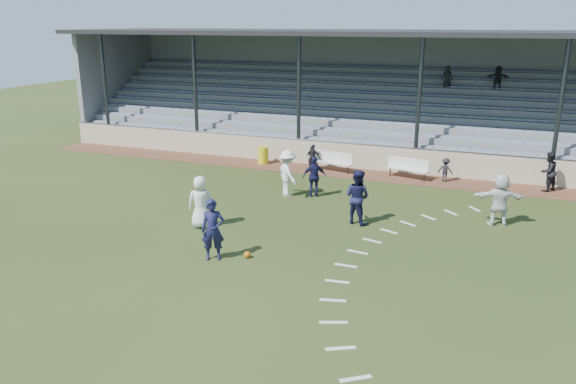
% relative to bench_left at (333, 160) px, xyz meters
% --- Properties ---
extents(ground, '(90.00, 90.00, 0.00)m').
position_rel_bench_left_xyz_m(ground, '(0.77, -10.57, -0.58)').
color(ground, '#2B3616').
rests_on(ground, ground).
extents(cinder_track, '(34.00, 2.00, 0.02)m').
position_rel_bench_left_xyz_m(cinder_track, '(0.77, -0.07, -0.57)').
color(cinder_track, '#532E21').
rests_on(cinder_track, ground).
extents(retaining_wall, '(34.00, 0.18, 1.20)m').
position_rel_bench_left_xyz_m(retaining_wall, '(0.77, 0.98, 0.02)').
color(retaining_wall, '#B8A88D').
rests_on(retaining_wall, ground).
extents(bench_left, '(2.04, 0.86, 0.95)m').
position_rel_bench_left_xyz_m(bench_left, '(0.00, 0.00, 0.00)').
color(bench_left, silver).
rests_on(bench_left, cinder_track).
extents(bench_right, '(2.04, 0.90, 0.95)m').
position_rel_bench_left_xyz_m(bench_right, '(3.62, 0.03, 0.00)').
color(bench_right, silver).
rests_on(bench_right, cinder_track).
extents(trash_bin, '(0.54, 0.54, 0.86)m').
position_rel_bench_left_xyz_m(trash_bin, '(-3.81, 0.11, -0.13)').
color(trash_bin, gold).
rests_on(trash_bin, cinder_track).
extents(football, '(0.21, 0.21, 0.21)m').
position_rel_bench_left_xyz_m(football, '(0.60, -11.12, -0.48)').
color(football, '#C1550B').
rests_on(football, ground).
extents(player_white_lead, '(1.07, 0.88, 1.89)m').
position_rel_bench_left_xyz_m(player_white_lead, '(-2.09, -9.25, 0.36)').
color(player_white_lead, silver).
rests_on(player_white_lead, ground).
extents(player_navy_lead, '(0.84, 0.73, 1.94)m').
position_rel_bench_left_xyz_m(player_navy_lead, '(-0.32, -11.59, 0.38)').
color(player_navy_lead, '#15163A').
rests_on(player_navy_lead, ground).
extents(player_navy_mid, '(1.16, 1.02, 2.00)m').
position_rel_bench_left_xyz_m(player_navy_mid, '(2.95, -6.79, 0.42)').
color(player_navy_mid, '#15163A').
rests_on(player_navy_mid, ground).
extents(player_white_wing, '(1.42, 1.39, 1.96)m').
position_rel_bench_left_xyz_m(player_white_wing, '(-0.59, -4.63, 0.40)').
color(player_white_wing, silver).
rests_on(player_white_wing, ground).
extents(player_navy_wing, '(1.08, 0.85, 1.71)m').
position_rel_bench_left_xyz_m(player_navy_wing, '(0.47, -4.29, 0.27)').
color(player_navy_wing, '#15163A').
rests_on(player_navy_wing, ground).
extents(player_white_back, '(1.87, 0.93, 1.93)m').
position_rel_bench_left_xyz_m(player_white_back, '(7.76, -5.12, 0.38)').
color(player_white_back, silver).
rests_on(player_white_back, ground).
extents(official, '(1.04, 1.06, 1.73)m').
position_rel_bench_left_xyz_m(official, '(9.59, 0.10, 0.30)').
color(official, black).
rests_on(official, cinder_track).
extents(sub_left_near, '(0.42, 0.28, 1.14)m').
position_rel_bench_left_xyz_m(sub_left_near, '(-1.14, 0.02, 0.01)').
color(sub_left_near, black).
rests_on(sub_left_near, cinder_track).
extents(sub_left_far, '(0.77, 0.41, 1.25)m').
position_rel_bench_left_xyz_m(sub_left_far, '(-1.01, -0.10, 0.06)').
color(sub_left_far, black).
rests_on(sub_left_far, cinder_track).
extents(sub_right, '(0.78, 0.55, 1.09)m').
position_rel_bench_left_xyz_m(sub_right, '(5.33, 0.05, -0.02)').
color(sub_right, black).
rests_on(sub_right, cinder_track).
extents(grandstand, '(34.60, 9.00, 6.61)m').
position_rel_bench_left_xyz_m(grandstand, '(0.78, 5.69, 1.62)').
color(grandstand, gray).
rests_on(grandstand, ground).
extents(penalty_arc, '(3.89, 14.63, 0.01)m').
position_rel_bench_left_xyz_m(penalty_arc, '(4.89, -10.57, -0.58)').
color(penalty_arc, silver).
rests_on(penalty_arc, ground).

